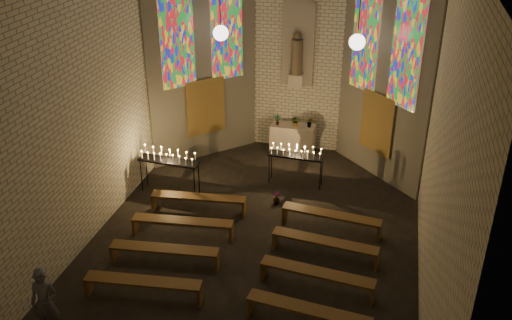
% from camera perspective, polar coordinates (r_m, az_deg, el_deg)
% --- Properties ---
extents(floor, '(12.00, 12.00, 0.00)m').
position_cam_1_polar(floor, '(14.14, -0.58, -8.96)').
color(floor, black).
rests_on(floor, ground).
extents(room, '(8.22, 12.43, 7.00)m').
position_cam_1_polar(room, '(15.40, 2.55, 9.71)').
color(room, beige).
rests_on(room, ground).
extents(altar, '(1.40, 0.60, 1.00)m').
position_cam_1_polar(altar, '(18.49, 3.66, 2.07)').
color(altar, beige).
rests_on(altar, ground).
extents(flower_vase_left, '(0.20, 0.15, 0.36)m').
position_cam_1_polar(flower_vase_left, '(18.21, 2.15, 4.04)').
color(flower_vase_left, '#4C723F').
rests_on(flower_vase_left, altar).
extents(flower_vase_center, '(0.39, 0.37, 0.34)m').
position_cam_1_polar(flower_vase_center, '(18.17, 4.01, 3.91)').
color(flower_vase_center, '#4C723F').
rests_on(flower_vase_center, altar).
extents(flower_vase_right, '(0.22, 0.20, 0.33)m').
position_cam_1_polar(flower_vase_right, '(18.11, 5.41, 3.77)').
color(flower_vase_right, '#4C723F').
rests_on(flower_vase_right, altar).
extents(aisle_flower_pot, '(0.21, 0.21, 0.36)m').
position_cam_1_polar(aisle_flower_pot, '(15.83, 2.07, -3.84)').
color(aisle_flower_pot, '#4C723F').
rests_on(aisle_flower_pot, ground).
extents(votive_stand_left, '(1.77, 0.51, 1.29)m').
position_cam_1_polar(votive_stand_left, '(16.12, -8.75, 0.20)').
color(votive_stand_left, black).
rests_on(votive_stand_left, ground).
extents(votive_stand_right, '(1.62, 0.43, 1.19)m').
position_cam_1_polar(votive_stand_right, '(16.43, 4.02, 0.68)').
color(votive_stand_right, black).
rests_on(votive_stand_right, ground).
extents(pew_left_0, '(2.58, 0.63, 0.49)m').
position_cam_1_polar(pew_left_0, '(15.45, -5.79, -3.89)').
color(pew_left_0, '#563A18').
rests_on(pew_left_0, ground).
extents(pew_right_0, '(2.58, 0.63, 0.49)m').
position_cam_1_polar(pew_right_0, '(14.76, 7.54, -5.63)').
color(pew_right_0, '#563A18').
rests_on(pew_right_0, ground).
extents(pew_left_1, '(2.58, 0.63, 0.49)m').
position_cam_1_polar(pew_left_1, '(14.50, -7.35, -6.26)').
color(pew_left_1, '#563A18').
rests_on(pew_left_1, ground).
extents(pew_right_1, '(2.58, 0.63, 0.49)m').
position_cam_1_polar(pew_right_1, '(13.77, 6.90, -8.27)').
color(pew_right_1, '#563A18').
rests_on(pew_right_1, ground).
extents(pew_left_2, '(2.58, 0.63, 0.49)m').
position_cam_1_polar(pew_left_2, '(13.60, -9.14, -8.95)').
color(pew_left_2, '#563A18').
rests_on(pew_left_2, ground).
extents(pew_right_2, '(2.58, 0.63, 0.49)m').
position_cam_1_polar(pew_right_2, '(12.82, 6.15, -11.32)').
color(pew_right_2, '#563A18').
rests_on(pew_right_2, ground).
extents(pew_left_3, '(2.58, 0.63, 0.49)m').
position_cam_1_polar(pew_left_3, '(12.75, -11.22, -12.00)').
color(pew_left_3, '#563A18').
rests_on(pew_left_3, ground).
extents(pew_right_3, '(2.58, 0.63, 0.49)m').
position_cam_1_polar(pew_right_3, '(11.90, 5.26, -14.84)').
color(pew_right_3, '#563A18').
rests_on(pew_right_3, ground).
extents(visitor, '(0.62, 0.48, 1.52)m').
position_cam_1_polar(visitor, '(12.23, -20.34, -13.19)').
color(visitor, '#50515B').
rests_on(visitor, ground).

